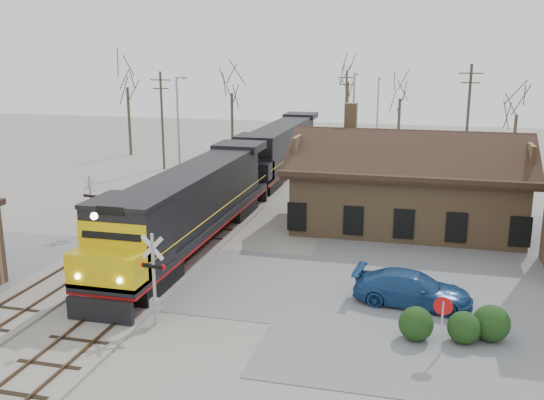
{
  "coord_description": "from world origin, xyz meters",
  "views": [
    {
      "loc": [
        12.86,
        -27.47,
        11.3
      ],
      "look_at": [
        3.65,
        9.0,
        2.01
      ],
      "focal_mm": 40.0,
      "sensor_mm": 36.0,
      "label": 1
    }
  ],
  "objects": [
    {
      "name": "ground",
      "position": [
        0.0,
        0.0,
        0.0
      ],
      "size": [
        140.0,
        140.0,
        0.0
      ],
      "primitive_type": "plane",
      "color": "gray",
      "rests_on": "ground"
    },
    {
      "name": "utility_pole_a",
      "position": [
        -11.72,
        26.61,
        4.93
      ],
      "size": [
        2.0,
        0.24,
        9.41
      ],
      "color": "#382D23",
      "rests_on": "ground"
    },
    {
      "name": "tree_e",
      "position": [
        21.55,
        36.19,
        6.06
      ],
      "size": [
        3.48,
        3.48,
        8.53
      ],
      "color": "#382D23",
      "rests_on": "ground"
    },
    {
      "name": "track_main",
      "position": [
        0.0,
        15.0,
        0.07
      ],
      "size": [
        3.4,
        90.0,
        0.24
      ],
      "color": "gray",
      "rests_on": "ground"
    },
    {
      "name": "parked_car",
      "position": [
        12.76,
        -0.94,
        0.77
      ],
      "size": [
        5.54,
        2.75,
        1.55
      ],
      "primitive_type": "imported",
      "rotation": [
        0.0,
        0.0,
        1.46
      ],
      "color": "navy",
      "rests_on": "ground"
    },
    {
      "name": "do_not_enter_sign",
      "position": [
        13.92,
        -5.62,
        1.67
      ],
      "size": [
        0.72,
        0.11,
        2.42
      ],
      "rotation": [
        0.0,
        0.0,
        -0.09
      ],
      "color": "#A5A8AD",
      "rests_on": "ground"
    },
    {
      "name": "hedge_c",
      "position": [
        15.9,
        -3.76,
        0.74
      ],
      "size": [
        1.48,
        1.48,
        1.48
      ],
      "primitive_type": "sphere",
      "color": "black",
      "rests_on": "ground"
    },
    {
      "name": "tree_b",
      "position": [
        -8.61,
        38.86,
        7.67
      ],
      "size": [
        4.4,
        4.4,
        10.77
      ],
      "color": "#382D23",
      "rests_on": "ground"
    },
    {
      "name": "road",
      "position": [
        0.0,
        0.0,
        0.01
      ],
      "size": [
        60.0,
        9.0,
        0.03
      ],
      "primitive_type": "cube",
      "color": "slate",
      "rests_on": "ground"
    },
    {
      "name": "crossbuck_near",
      "position": [
        2.27,
        -5.68,
        1.89
      ],
      "size": [
        1.15,
        0.3,
        4.02
      ],
      "rotation": [
        0.0,
        0.0,
        -0.11
      ],
      "color": "#A5A8AD",
      "rests_on": "ground"
    },
    {
      "name": "hedge_b",
      "position": [
        14.84,
        -4.24,
        0.65
      ],
      "size": [
        1.31,
        1.31,
        1.31
      ],
      "primitive_type": "sphere",
      "color": "black",
      "rests_on": "ground"
    },
    {
      "name": "tree_d",
      "position": [
        9.93,
        44.18,
        6.92
      ],
      "size": [
        3.97,
        3.97,
        9.73
      ],
      "color": "#382D23",
      "rests_on": "ground"
    },
    {
      "name": "utility_pole_b",
      "position": [
        3.83,
        43.51,
        4.77
      ],
      "size": [
        2.0,
        0.24,
        9.11
      ],
      "color": "#382D23",
      "rests_on": "ground"
    },
    {
      "name": "streetlight_b",
      "position": [
        7.33,
        20.78,
        5.37
      ],
      "size": [
        0.25,
        2.04,
        9.66
      ],
      "color": "#A5A8AD",
      "rests_on": "ground"
    },
    {
      "name": "parking_lot",
      "position": [
        18.0,
        4.0,
        0.02
      ],
      "size": [
        22.0,
        26.0,
        0.03
      ],
      "primitive_type": "cube",
      "color": "slate",
      "rests_on": "ground"
    },
    {
      "name": "tree_a",
      "position": [
        -18.84,
        33.59,
        8.66
      ],
      "size": [
        4.96,
        4.96,
        12.16
      ],
      "color": "#382D23",
      "rests_on": "ground"
    },
    {
      "name": "streetlight_a",
      "position": [
        -5.64,
        16.26,
        5.24
      ],
      "size": [
        0.25,
        2.04,
        9.4
      ],
      "color": "#A5A8AD",
      "rests_on": "ground"
    },
    {
      "name": "crossbuck_far",
      "position": [
        -7.24,
        5.51,
        1.79
      ],
      "size": [
        1.07,
        0.28,
        3.77
      ],
      "rotation": [
        0.0,
        0.0,
        2.98
      ],
      "color": "#A5A8AD",
      "rests_on": "ground"
    },
    {
      "name": "locomotive_lead",
      "position": [
        0.0,
        3.95,
        2.55
      ],
      "size": [
        3.26,
        21.82,
        4.85
      ],
      "color": "black",
      "rests_on": "ground"
    },
    {
      "name": "tree_c",
      "position": [
        3.31,
        48.88,
        8.83
      ],
      "size": [
        5.06,
        5.06,
        12.4
      ],
      "color": "#382D23",
      "rests_on": "ground"
    },
    {
      "name": "streetlight_c",
      "position": [
        8.13,
        35.2,
        4.89
      ],
      "size": [
        0.25,
        2.04,
        8.7
      ],
      "color": "#A5A8AD",
      "rests_on": "ground"
    },
    {
      "name": "depot",
      "position": [
        11.99,
        12.0,
        2.41
      ],
      "size": [
        15.2,
        9.31,
        7.9
      ],
      "color": "#8E6D49",
      "rests_on": "ground"
    },
    {
      "name": "utility_pole_c",
      "position": [
        16.45,
        27.75,
        5.35
      ],
      "size": [
        2.0,
        0.24,
        10.24
      ],
      "color": "#382D23",
      "rests_on": "ground"
    },
    {
      "name": "hedge_a",
      "position": [
        12.99,
        -4.44,
        0.69
      ],
      "size": [
        1.39,
        1.39,
        1.39
      ],
      "primitive_type": "sphere",
      "color": "black",
      "rests_on": "ground"
    },
    {
      "name": "locomotive_trailing",
      "position": [
        0.0,
        26.05,
        2.55
      ],
      "size": [
        3.26,
        21.82,
        4.59
      ],
      "color": "black",
      "rests_on": "ground"
    },
    {
      "name": "track_siding",
      "position": [
        -4.5,
        15.0,
        0.07
      ],
      "size": [
        3.4,
        90.0,
        0.24
      ],
      "color": "gray",
      "rests_on": "ground"
    }
  ]
}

